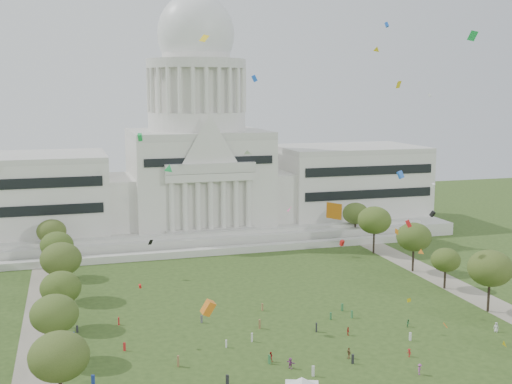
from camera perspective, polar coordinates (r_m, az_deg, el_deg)
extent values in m
plane|color=#30461B|center=(114.55, 6.63, -15.39)|extent=(400.00, 400.00, 0.00)
cube|color=beige|center=(219.54, -5.19, -2.95)|extent=(160.00, 60.00, 4.00)
cube|color=beige|center=(188.32, -3.20, -5.24)|extent=(130.00, 3.00, 2.00)
cube|color=beige|center=(195.54, -3.75, -4.26)|extent=(140.00, 3.00, 5.00)
cube|color=silver|center=(212.66, -19.87, -0.28)|extent=(50.00, 34.00, 22.00)
cube|color=silver|center=(233.18, 8.19, 0.93)|extent=(50.00, 34.00, 22.00)
cube|color=silver|center=(211.24, -12.27, -0.83)|extent=(12.00, 26.00, 16.00)
cube|color=silver|center=(221.62, 1.79, -0.18)|extent=(12.00, 26.00, 16.00)
cube|color=silver|center=(215.85, -5.20, 1.15)|extent=(44.00, 38.00, 28.00)
cube|color=silver|center=(196.02, -4.06, 1.32)|extent=(28.00, 3.00, 2.40)
cube|color=black|center=(195.39, -20.18, -0.48)|extent=(46.00, 0.40, 11.00)
cube|color=black|center=(217.55, 10.08, 0.85)|extent=(46.00, 0.40, 11.00)
cylinder|color=silver|center=(214.10, -5.27, 6.30)|extent=(32.00, 32.00, 6.00)
cylinder|color=silver|center=(213.88, -5.31, 8.98)|extent=(28.00, 28.00, 14.00)
cylinder|color=beige|center=(214.06, -5.34, 11.26)|extent=(32.40, 32.40, 3.00)
cylinder|color=silver|center=(214.36, -5.36, 12.73)|extent=(22.00, 22.00, 8.00)
ellipsoid|color=silver|center=(214.67, -5.38, 13.79)|extent=(25.00, 25.00, 26.20)
cube|color=gray|center=(134.46, -18.53, -12.03)|extent=(8.00, 160.00, 0.04)
cube|color=gray|center=(161.44, 18.35, -8.48)|extent=(8.00, 160.00, 0.04)
ellipsoid|color=#3B4D1C|center=(100.38, -17.11, -13.79)|extent=(8.86, 8.86, 7.25)
cylinder|color=black|center=(121.53, -17.36, -12.89)|extent=(0.56, 0.56, 5.47)
ellipsoid|color=#39511C|center=(119.54, -17.49, -10.31)|extent=(8.42, 8.42, 6.89)
cylinder|color=black|center=(148.69, 19.96, -8.82)|extent=(0.56, 0.56, 6.20)
ellipsoid|color=#3C4E1A|center=(146.88, 20.10, -6.38)|extent=(9.55, 9.55, 7.82)
cylinder|color=black|center=(137.14, -16.87, -10.37)|extent=(0.56, 0.56, 5.27)
ellipsoid|color=#314B15|center=(135.43, -16.97, -8.14)|extent=(8.12, 8.12, 6.65)
cylinder|color=black|center=(162.40, 16.44, -7.46)|extent=(0.56, 0.56, 4.56)
ellipsoid|color=#344B15|center=(161.13, 16.51, -5.81)|extent=(7.01, 7.01, 5.74)
cylinder|color=black|center=(154.65, -16.85, -8.02)|extent=(0.56, 0.56, 6.03)
ellipsoid|color=#37481A|center=(152.95, -16.95, -5.72)|extent=(9.29, 9.29, 7.60)
cylinder|color=black|center=(175.12, 13.78, -5.91)|extent=(0.56, 0.56, 5.97)
ellipsoid|color=#324916|center=(173.64, 13.86, -3.90)|extent=(9.19, 9.19, 7.52)
cylinder|color=black|center=(172.65, -17.20, -6.37)|extent=(0.56, 0.56, 5.41)
ellipsoid|color=#314B16|center=(171.26, -17.29, -4.52)|extent=(8.33, 8.33, 6.81)
cylinder|color=black|center=(191.61, 10.43, -4.46)|extent=(0.56, 0.56, 6.37)
ellipsoid|color=#385117|center=(190.18, 10.48, -2.48)|extent=(9.82, 9.82, 8.03)
cylinder|color=black|center=(190.27, -17.64, -5.00)|extent=(0.56, 0.56, 5.32)
ellipsoid|color=#39481A|center=(189.03, -17.72, -3.34)|extent=(8.19, 8.19, 6.70)
cylinder|color=black|center=(208.47, 8.81, -3.46)|extent=(0.56, 0.56, 5.47)
ellipsoid|color=#3A501B|center=(207.31, 8.85, -1.89)|extent=(8.42, 8.42, 6.89)
pyramid|color=white|center=(102.35, 4.10, -16.49)|extent=(9.27, 9.27, 1.72)
imported|color=silver|center=(137.82, 20.57, -11.19)|extent=(1.10, 1.17, 2.01)
imported|color=#33723F|center=(135.68, 13.39, -11.26)|extent=(0.82, 0.90, 1.58)
imported|color=#B21E1E|center=(121.51, 13.45, -13.72)|extent=(0.77, 1.10, 1.54)
imported|color=olive|center=(118.86, 8.25, -13.98)|extent=(0.74, 1.22, 1.98)
imported|color=#994C8C|center=(113.94, 3.08, -14.95)|extent=(1.60, 1.87, 1.93)
imported|color=#B21E1E|center=(116.43, 1.30, -14.43)|extent=(0.99, 0.76, 1.80)
imported|color=#994C8C|center=(114.89, 14.35, -15.02)|extent=(1.35, 1.31, 1.92)
imported|color=#B21E1E|center=(129.07, 8.18, -12.15)|extent=(0.69, 1.06, 1.69)
cube|color=#26262B|center=(116.90, 8.59, -14.46)|extent=(0.53, 0.46, 1.72)
cube|color=#33723F|center=(142.34, 7.67, -10.11)|extent=(0.45, 0.29, 1.64)
cube|color=olive|center=(115.32, -6.94, -14.70)|extent=(0.44, 0.58, 1.95)
cube|color=#B21E1E|center=(136.07, -12.11, -11.15)|extent=(0.33, 0.46, 1.61)
cube|color=#4C4C51|center=(134.70, -4.86, -11.19)|extent=(0.38, 0.49, 1.63)
cube|color=#26262B|center=(133.96, -15.61, -11.65)|extent=(0.45, 0.43, 1.46)
cube|color=#33723F|center=(115.61, 1.19, -14.65)|extent=(0.42, 0.51, 1.64)
cube|color=#33723F|center=(137.03, 6.66, -10.89)|extent=(0.45, 0.36, 1.50)
cube|color=#33723F|center=(138.37, 8.52, -10.70)|extent=(0.28, 0.44, 1.65)
cube|color=silver|center=(128.85, 13.55, -12.37)|extent=(0.45, 0.50, 1.60)
cube|color=olive|center=(131.20, 0.32, -11.65)|extent=(0.52, 0.59, 1.89)
cube|color=#26262B|center=(108.09, -2.56, -16.36)|extent=(0.56, 0.50, 1.80)
cube|color=silver|center=(111.45, 5.10, -15.57)|extent=(0.55, 0.44, 1.82)
cube|color=silver|center=(124.88, -0.36, -12.79)|extent=(0.45, 0.53, 1.70)
cube|color=#26262B|center=(130.06, 5.39, -11.89)|extent=(0.48, 0.57, 1.83)
cube|color=olive|center=(141.27, 0.57, -10.19)|extent=(0.30, 0.45, 1.62)
cube|color=silver|center=(122.44, -2.66, -13.32)|extent=(0.25, 0.40, 1.46)
cube|color=navy|center=(110.80, -14.28, -15.95)|extent=(0.60, 0.50, 1.94)
cube|color=#B21E1E|center=(123.24, -11.62, -13.32)|extent=(0.47, 0.49, 1.58)
cube|color=navy|center=(130.10, -15.91, -12.24)|extent=(0.43, 0.52, 1.67)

